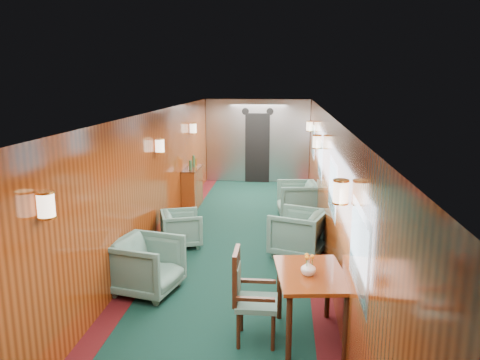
{
  "coord_description": "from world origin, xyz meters",
  "views": [
    {
      "loc": [
        0.82,
        -7.51,
        2.95
      ],
      "look_at": [
        0.0,
        0.76,
        1.15
      ],
      "focal_mm": 35.0,
      "sensor_mm": 36.0,
      "label": 1
    }
  ],
  "objects_px": {
    "armchair_left_near": "(147,266)",
    "armchair_left_far": "(182,229)",
    "armchair_right_far": "(297,199)",
    "credenza": "(192,187)",
    "side_chair": "(248,292)",
    "armchair_right_near": "(298,233)",
    "dining_table": "(311,283)"
  },
  "relations": [
    {
      "from": "armchair_left_near",
      "to": "armchair_left_far",
      "type": "height_order",
      "value": "armchair_left_near"
    },
    {
      "from": "armchair_left_far",
      "to": "armchair_right_far",
      "type": "bearing_deg",
      "value": -64.68
    },
    {
      "from": "credenza",
      "to": "armchair_left_far",
      "type": "relative_size",
      "value": 1.73
    },
    {
      "from": "side_chair",
      "to": "armchair_right_far",
      "type": "height_order",
      "value": "side_chair"
    },
    {
      "from": "side_chair",
      "to": "armchair_left_far",
      "type": "relative_size",
      "value": 1.55
    },
    {
      "from": "armchair_left_far",
      "to": "armchair_right_near",
      "type": "xyz_separation_m",
      "value": [
        2.07,
        -0.24,
        0.07
      ]
    },
    {
      "from": "armchair_right_far",
      "to": "dining_table",
      "type": "bearing_deg",
      "value": -6.23
    },
    {
      "from": "credenza",
      "to": "armchair_left_far",
      "type": "height_order",
      "value": "credenza"
    },
    {
      "from": "armchair_right_near",
      "to": "armchair_right_far",
      "type": "relative_size",
      "value": 1.02
    },
    {
      "from": "armchair_left_near",
      "to": "armchair_left_far",
      "type": "distance_m",
      "value": 1.9
    },
    {
      "from": "dining_table",
      "to": "armchair_left_near",
      "type": "bearing_deg",
      "value": 148.83
    },
    {
      "from": "credenza",
      "to": "armchair_left_near",
      "type": "bearing_deg",
      "value": -86.71
    },
    {
      "from": "side_chair",
      "to": "armchair_left_near",
      "type": "relative_size",
      "value": 1.26
    },
    {
      "from": "dining_table",
      "to": "armchair_right_far",
      "type": "distance_m",
      "value": 4.97
    },
    {
      "from": "side_chair",
      "to": "credenza",
      "type": "bearing_deg",
      "value": 107.16
    },
    {
      "from": "dining_table",
      "to": "armchair_right_far",
      "type": "height_order",
      "value": "dining_table"
    },
    {
      "from": "dining_table",
      "to": "armchair_right_near",
      "type": "xyz_separation_m",
      "value": [
        -0.08,
        2.65,
        -0.29
      ]
    },
    {
      "from": "credenza",
      "to": "armchair_right_near",
      "type": "bearing_deg",
      "value": -49.87
    },
    {
      "from": "dining_table",
      "to": "armchair_right_near",
      "type": "height_order",
      "value": "dining_table"
    },
    {
      "from": "dining_table",
      "to": "side_chair",
      "type": "xyz_separation_m",
      "value": [
        -0.71,
        -0.12,
        -0.09
      ]
    },
    {
      "from": "armchair_left_far",
      "to": "armchair_right_far",
      "type": "distance_m",
      "value": 2.96
    },
    {
      "from": "armchair_left_near",
      "to": "armchair_right_far",
      "type": "bearing_deg",
      "value": -15.33
    },
    {
      "from": "armchair_left_far",
      "to": "armchair_right_far",
      "type": "relative_size",
      "value": 0.83
    },
    {
      "from": "armchair_right_far",
      "to": "armchair_right_near",
      "type": "bearing_deg",
      "value": -7.61
    },
    {
      "from": "dining_table",
      "to": "armchair_left_far",
      "type": "relative_size",
      "value": 1.66
    },
    {
      "from": "side_chair",
      "to": "credenza",
      "type": "xyz_separation_m",
      "value": [
        -1.76,
        5.61,
        -0.11
      ]
    },
    {
      "from": "side_chair",
      "to": "armchair_right_far",
      "type": "bearing_deg",
      "value": 82.22
    },
    {
      "from": "armchair_left_near",
      "to": "armchair_left_far",
      "type": "bearing_deg",
      "value": 11.47
    },
    {
      "from": "armchair_left_far",
      "to": "armchair_right_near",
      "type": "distance_m",
      "value": 2.09
    },
    {
      "from": "armchair_left_far",
      "to": "armchair_right_near",
      "type": "height_order",
      "value": "armchair_right_near"
    },
    {
      "from": "credenza",
      "to": "dining_table",
      "type": "bearing_deg",
      "value": -65.73
    },
    {
      "from": "armchair_right_near",
      "to": "armchair_right_far",
      "type": "xyz_separation_m",
      "value": [
        0.04,
        2.31,
        -0.01
      ]
    }
  ]
}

